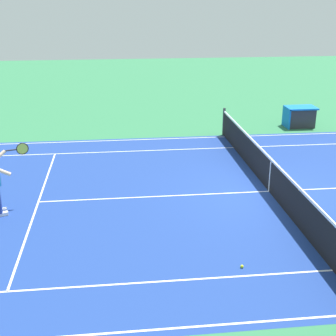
% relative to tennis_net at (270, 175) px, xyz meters
% --- Properties ---
extents(ground_plane, '(60.00, 60.00, 0.00)m').
position_rel_tennis_net_xyz_m(ground_plane, '(0.00, 0.00, -0.49)').
color(ground_plane, '#2D7247').
extents(court_slab, '(24.20, 11.40, 0.00)m').
position_rel_tennis_net_xyz_m(court_slab, '(0.00, 0.00, -0.49)').
color(court_slab, navy).
rests_on(court_slab, ground_plane).
extents(court_line_markings, '(23.85, 11.05, 0.01)m').
position_rel_tennis_net_xyz_m(court_line_markings, '(0.00, 0.00, -0.49)').
color(court_line_markings, white).
rests_on(court_line_markings, ground_plane).
extents(tennis_net, '(0.10, 11.70, 1.08)m').
position_rel_tennis_net_xyz_m(tennis_net, '(0.00, 0.00, 0.00)').
color(tennis_net, '#2D2D33').
rests_on(tennis_net, ground_plane).
extents(tennis_ball, '(0.07, 0.07, 0.07)m').
position_rel_tennis_net_xyz_m(tennis_ball, '(1.81, 3.81, -0.46)').
color(tennis_ball, '#CCE01E').
rests_on(tennis_ball, ground_plane).
extents(equipment_cart_tarped, '(1.25, 0.84, 0.85)m').
position_rel_tennis_net_xyz_m(equipment_cart_tarped, '(-3.43, -6.64, -0.05)').
color(equipment_cart_tarped, '#2D2D33').
rests_on(equipment_cart_tarped, ground_plane).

